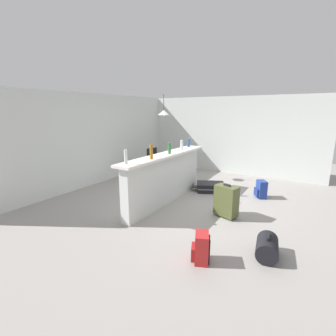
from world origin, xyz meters
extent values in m
cube|color=gray|center=(0.00, 0.00, -0.03)|extent=(13.00, 13.00, 0.05)
cube|color=silver|center=(0.00, 3.05, 1.25)|extent=(6.60, 0.10, 2.50)
cube|color=silver|center=(3.05, 0.30, 1.25)|extent=(0.10, 6.00, 2.50)
cube|color=silver|center=(-0.42, 0.51, 0.54)|extent=(2.80, 0.20, 1.07)
cube|color=white|center=(-0.42, 0.51, 1.10)|extent=(2.96, 0.40, 0.05)
cylinder|color=silver|center=(-1.69, 0.55, 1.25)|extent=(0.06, 0.06, 0.26)
cylinder|color=#9E661E|center=(-1.08, 0.44, 1.27)|extent=(0.06, 0.06, 0.29)
cylinder|color=#2D6B38|center=(-0.38, 0.45, 1.24)|extent=(0.06, 0.06, 0.24)
cylinder|color=silver|center=(0.18, 0.45, 1.24)|extent=(0.07, 0.07, 0.24)
cylinder|color=#284C89|center=(0.82, 0.59, 1.23)|extent=(0.08, 0.08, 0.21)
cube|color=brown|center=(1.20, 1.56, 0.72)|extent=(1.10, 0.80, 0.04)
cylinder|color=brown|center=(0.71, 1.22, 0.35)|extent=(0.06, 0.06, 0.70)
cylinder|color=brown|center=(1.69, 1.22, 0.35)|extent=(0.06, 0.06, 0.70)
cylinder|color=brown|center=(0.71, 1.90, 0.35)|extent=(0.06, 0.06, 0.70)
cylinder|color=brown|center=(1.69, 1.90, 0.35)|extent=(0.06, 0.06, 0.70)
cube|color=black|center=(1.15, 0.98, 0.43)|extent=(0.49, 0.49, 0.04)
cube|color=black|center=(1.11, 1.16, 0.69)|extent=(0.40, 0.13, 0.48)
cylinder|color=black|center=(1.04, 0.79, 0.21)|extent=(0.04, 0.04, 0.41)
cylinder|color=black|center=(1.35, 0.87, 0.21)|extent=(0.04, 0.04, 0.41)
cylinder|color=black|center=(0.96, 1.10, 0.21)|extent=(0.04, 0.04, 0.41)
cylinder|color=black|center=(1.27, 1.18, 0.21)|extent=(0.04, 0.04, 0.41)
cube|color=black|center=(1.20, 2.20, 0.43)|extent=(0.47, 0.47, 0.04)
cube|color=black|center=(1.17, 2.02, 0.69)|extent=(0.40, 0.11, 0.48)
cylinder|color=black|center=(1.39, 2.33, 0.21)|extent=(0.04, 0.04, 0.41)
cylinder|color=black|center=(1.07, 2.39, 0.21)|extent=(0.04, 0.04, 0.41)
cylinder|color=black|center=(1.33, 2.01, 0.21)|extent=(0.04, 0.04, 0.41)
cylinder|color=black|center=(1.01, 2.07, 0.21)|extent=(0.04, 0.04, 0.41)
cylinder|color=black|center=(1.20, 1.60, 2.27)|extent=(0.01, 0.01, 0.46)
cone|color=white|center=(1.20, 1.60, 1.99)|extent=(0.34, 0.34, 0.14)
sphere|color=white|center=(1.20, 1.60, 1.91)|extent=(0.07, 0.07, 0.07)
cube|color=black|center=(0.84, -0.06, 0.11)|extent=(0.74, 0.82, 0.22)
cube|color=gray|center=(0.84, -0.06, 0.11)|extent=(0.75, 0.84, 0.02)
cube|color=#2D2D33|center=(0.65, 0.30, 0.11)|extent=(0.22, 0.21, 0.02)
cube|color=#233D93|center=(1.03, -1.28, 0.21)|extent=(0.33, 0.30, 0.42)
cube|color=navy|center=(0.97, -1.19, 0.14)|extent=(0.22, 0.17, 0.19)
cube|color=black|center=(1.14, -1.33, 0.19)|extent=(0.04, 0.04, 0.36)
cube|color=black|center=(1.02, -1.40, 0.19)|extent=(0.04, 0.04, 0.36)
cylinder|color=black|center=(-1.50, -1.86, 0.15)|extent=(0.52, 0.37, 0.30)
cube|color=black|center=(-1.50, -1.86, 0.32)|extent=(0.20, 0.06, 0.04)
cube|color=#51562D|center=(-0.47, -0.91, 0.33)|extent=(0.36, 0.49, 0.60)
cylinder|color=black|center=(-0.42, -0.73, 0.03)|extent=(0.05, 0.07, 0.06)
cylinder|color=black|center=(-0.53, -1.09, 0.03)|extent=(0.05, 0.07, 0.06)
cube|color=#232328|center=(-0.47, -0.91, 0.65)|extent=(0.08, 0.15, 0.04)
cube|color=red|center=(-2.08, -1.11, 0.21)|extent=(0.33, 0.28, 0.42)
cube|color=maroon|center=(-2.13, -1.01, 0.14)|extent=(0.23, 0.14, 0.19)
cube|color=black|center=(-1.98, -1.17, 0.19)|extent=(0.04, 0.04, 0.36)
cube|color=black|center=(-2.11, -1.23, 0.19)|extent=(0.04, 0.04, 0.36)
camera|label=1|loc=(-4.87, -2.28, 2.03)|focal=25.97mm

